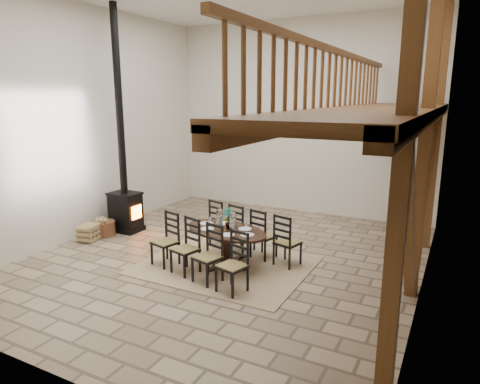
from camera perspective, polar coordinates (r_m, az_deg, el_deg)
The scene contains 7 objects.
ground at distance 8.42m, azimuth -1.96°, elevation -8.76°, with size 8.00×8.00×0.00m, color tan.
room_shell at distance 7.32m, azimuth 6.18°, elevation 12.11°, with size 7.02×8.02×5.01m.
rug at distance 8.07m, azimuth -1.82°, elevation -9.66°, with size 3.00×2.50×0.02m, color tan.
dining_table at distance 7.95m, azimuth -1.84°, elevation -7.33°, with size 2.51×2.36×1.10m.
wood_stove at distance 10.10m, azimuth -15.21°, elevation 1.05°, with size 0.71×0.55×5.00m.
log_basket at distance 10.12m, azimuth -17.69°, elevation -4.56°, with size 0.50×0.50×0.41m.
log_stack at distance 9.87m, azimuth -19.43°, elevation -5.14°, with size 0.43×0.53×0.35m.
Camera 1 is at (3.87, -6.81, 3.09)m, focal length 32.00 mm.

